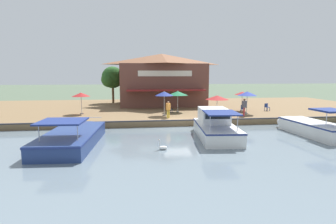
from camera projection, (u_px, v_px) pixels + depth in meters
The scene contains 21 objects.
ground_plane at pixel (177, 127), 23.95m from camera, with size 220.00×220.00×0.00m, color #4C5B47.
quay_deck at pixel (164, 109), 34.71m from camera, with size 22.00×56.00×0.60m, color brown.
quay_edge_fender at pixel (177, 120), 23.96m from camera, with size 0.20×50.40×0.10m, color #2D2D33.
waterfront_restaurant at pixel (162, 79), 36.98m from camera, with size 10.32×11.92×7.08m.
patio_umbrella_back_row at pixel (178, 93), 29.38m from camera, with size 2.26×2.26×2.39m.
patio_umbrella_mid_patio_right at pixel (247, 94), 27.96m from camera, with size 2.02×2.02×2.45m.
patio_umbrella_near_quay_edge at pixel (81, 95), 27.87m from camera, with size 1.90×1.90×2.33m.
patio_umbrella_by_entrance at pixel (217, 97), 25.87m from camera, with size 2.26×2.26×2.20m.
patio_umbrella_mid_patio_left at pixel (164, 94), 26.78m from camera, with size 1.89×1.89×2.52m.
patio_umbrella_far_corner at pixel (242, 93), 30.52m from camera, with size 1.76×1.76×2.27m.
cafe_chair_mid_patio at pixel (216, 111), 27.27m from camera, with size 0.58×0.58×0.85m.
cafe_chair_beside_entrance at pixel (243, 108), 29.00m from camera, with size 0.57×0.57×0.85m.
cafe_chair_back_row_seat at pixel (169, 109), 28.90m from camera, with size 0.58×0.58×0.85m.
cafe_chair_under_first_umbrella at pixel (267, 107), 30.64m from camera, with size 0.51×0.51×0.85m.
person_mid_patio at pixel (244, 105), 26.53m from camera, with size 0.51×0.51×1.81m.
person_at_quay_edge at pixel (168, 107), 25.47m from camera, with size 0.46×0.46×1.64m.
motorboat_second_along at pixel (214, 126), 20.34m from camera, with size 7.46×3.25×2.16m.
motorboat_nearest_quay at pixel (75, 135), 18.30m from camera, with size 8.95×3.57×2.00m.
motorboat_fourth_along at pixel (308, 126), 21.01m from camera, with size 7.10×2.66×2.23m.
swan at pixel (163, 147), 16.55m from camera, with size 0.30×0.61×0.69m.
tree_downstream_bank at pixel (112, 78), 38.61m from camera, with size 3.36×3.20×5.40m.
Camera 1 is at (23.21, -3.82, 4.78)m, focal length 28.00 mm.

